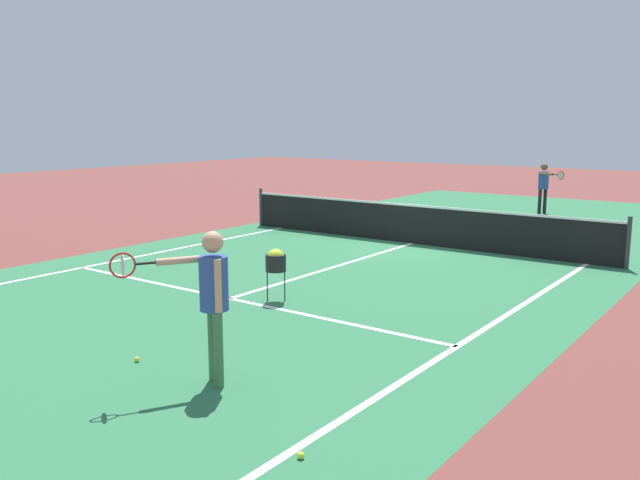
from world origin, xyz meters
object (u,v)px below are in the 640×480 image
(net, at_px, (412,224))
(player_near, at_px, (211,290))
(ball_hopper, at_px, (276,261))
(tennis_ball_by_baseline, at_px, (137,359))
(player_far, at_px, (544,183))
(tennis_ball_back_corner, at_px, (301,455))

(net, height_order, player_near, player_near)
(net, bearing_deg, ball_hopper, -83.35)
(net, distance_m, tennis_ball_by_baseline, 9.33)
(ball_hopper, relative_size, tennis_ball_by_baseline, 13.25)
(player_far, height_order, tennis_ball_by_baseline, player_far)
(net, relative_size, player_near, 5.62)
(ball_hopper, height_order, tennis_ball_by_baseline, ball_hopper)
(player_far, height_order, tennis_ball_back_corner, player_far)
(net, xyz_separation_m, ball_hopper, (0.70, -6.03, 0.18))
(player_near, height_order, tennis_ball_back_corner, player_near)
(player_far, bearing_deg, net, -96.67)
(player_near, bearing_deg, ball_hopper, 118.51)
(player_far, relative_size, tennis_ball_back_corner, 24.70)
(player_far, bearing_deg, tennis_ball_by_baseline, -88.94)
(player_near, distance_m, player_far, 16.52)
(net, distance_m, player_far, 7.32)
(player_far, xyz_separation_m, tennis_ball_back_corner, (3.41, -17.22, -0.98))
(player_near, bearing_deg, net, 104.76)
(tennis_ball_back_corner, bearing_deg, net, 113.14)
(net, relative_size, tennis_ball_by_baseline, 148.93)
(net, height_order, tennis_ball_back_corner, net)
(player_far, xyz_separation_m, ball_hopper, (-0.15, -13.28, -0.34))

